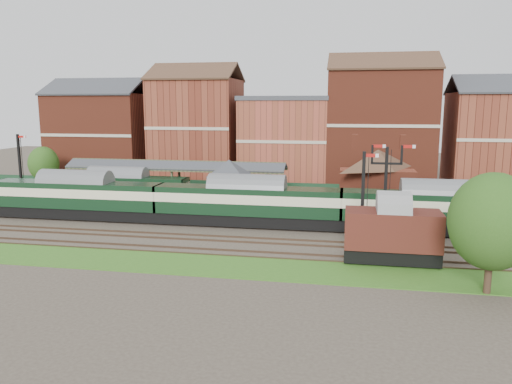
% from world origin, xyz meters
% --- Properties ---
extents(ground, '(160.00, 160.00, 0.00)m').
position_xyz_m(ground, '(0.00, 0.00, 0.00)').
color(ground, '#473D33').
rests_on(ground, ground).
extents(grass_back, '(90.00, 4.50, 0.06)m').
position_xyz_m(grass_back, '(0.00, 16.00, 0.03)').
color(grass_back, '#2D6619').
rests_on(grass_back, ground).
extents(grass_front, '(90.00, 5.00, 0.06)m').
position_xyz_m(grass_front, '(0.00, -12.00, 0.03)').
color(grass_front, '#2D6619').
rests_on(grass_front, ground).
extents(fence, '(90.00, 0.12, 1.50)m').
position_xyz_m(fence, '(0.00, 18.00, 0.75)').
color(fence, '#193823').
rests_on(fence, ground).
extents(platform, '(55.00, 3.40, 1.00)m').
position_xyz_m(platform, '(-5.00, 9.75, 0.50)').
color(platform, '#2D2D2D').
rests_on(platform, ground).
extents(signal_box, '(5.40, 5.40, 6.00)m').
position_xyz_m(signal_box, '(-3.00, 3.25, 3.19)').
color(signal_box, '#5E7150').
rests_on(signal_box, ground).
extents(brick_hut, '(3.20, 2.64, 2.94)m').
position_xyz_m(brick_hut, '(5.00, 3.25, 1.20)').
color(brick_hut, maroon).
rests_on(brick_hut, ground).
extents(station_building, '(8.10, 8.10, 5.90)m').
position_xyz_m(station_building, '(12.00, 9.75, 3.96)').
color(station_building, brown).
rests_on(station_building, platform).
extents(canopy, '(26.00, 3.89, 4.08)m').
position_xyz_m(canopy, '(-11.00, 9.75, 4.58)').
color(canopy, '#43482D').
rests_on(canopy, platform).
extents(semaphore_bracket, '(3.60, 0.25, 8.18)m').
position_xyz_m(semaphore_bracket, '(12.04, -2.50, 4.63)').
color(semaphore_bracket, black).
rests_on(semaphore_bracket, ground).
extents(semaphore_platform_end, '(1.23, 0.25, 8.00)m').
position_xyz_m(semaphore_platform_end, '(-29.98, 8.00, 4.16)').
color(semaphore_platform_end, black).
rests_on(semaphore_platform_end, ground).
extents(semaphore_siding, '(1.23, 0.25, 8.00)m').
position_xyz_m(semaphore_siding, '(10.02, -7.00, 4.16)').
color(semaphore_siding, black).
rests_on(semaphore_siding, ground).
extents(town_backdrop, '(69.00, 10.00, 16.00)m').
position_xyz_m(town_backdrop, '(-0.18, 25.00, 7.00)').
color(town_backdrop, brown).
rests_on(town_backdrop, ground).
extents(dmu_train, '(52.91, 2.78, 4.06)m').
position_xyz_m(dmu_train, '(-0.48, 0.00, 2.38)').
color(dmu_train, black).
rests_on(dmu_train, ground).
extents(platform_railcar, '(16.13, 2.55, 3.71)m').
position_xyz_m(platform_railcar, '(-16.69, 6.50, 2.19)').
color(platform_railcar, black).
rests_on(platform_railcar, ground).
extents(goods_van_a, '(6.81, 2.95, 4.13)m').
position_xyz_m(goods_van_a, '(12.13, -9.00, 2.33)').
color(goods_van_a, black).
rests_on(goods_van_a, ground).
extents(tree_far, '(5.17, 5.17, 7.55)m').
position_xyz_m(tree_far, '(17.45, -14.22, 4.56)').
color(tree_far, '#382619').
rests_on(tree_far, ground).
extents(tree_back, '(4.04, 4.04, 5.90)m').
position_xyz_m(tree_back, '(-31.71, 15.32, 3.57)').
color(tree_back, '#382619').
rests_on(tree_back, ground).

